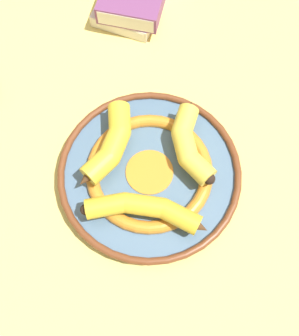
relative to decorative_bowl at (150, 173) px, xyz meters
name	(u,v)px	position (x,y,z in m)	size (l,w,h in m)	color
ground_plane	(158,187)	(0.03, 0.01, -0.02)	(2.80, 2.80, 0.00)	#E5CC6B
decorative_bowl	(150,173)	(0.00, 0.00, 0.00)	(0.33, 0.33, 0.04)	slate
banana_a	(146,209)	(0.07, -0.04, 0.04)	(0.13, 0.19, 0.03)	gold
banana_b	(111,145)	(-0.06, -0.05, 0.04)	(0.14, 0.14, 0.04)	yellow
banana_c	(189,143)	(-0.01, 0.08, 0.04)	(0.17, 0.08, 0.04)	yellow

